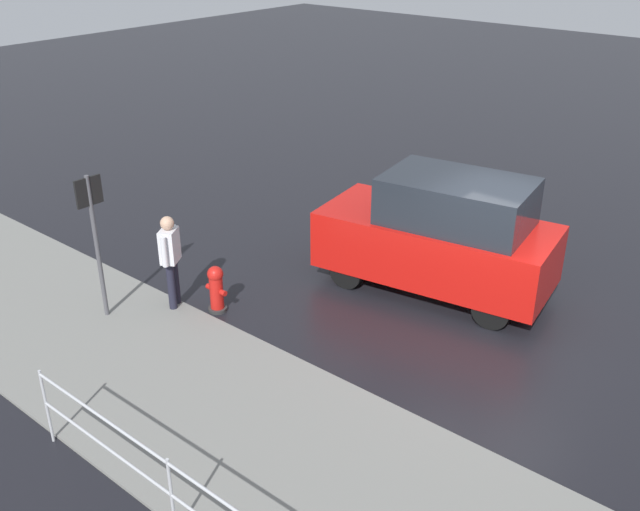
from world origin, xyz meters
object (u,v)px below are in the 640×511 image
moving_hatchback (441,235)px  pedestrian (170,255)px  sign_post (94,227)px  fire_hydrant (216,289)px

moving_hatchback → pedestrian: (2.98, 3.30, -0.07)m
pedestrian → sign_post: (0.61, 0.90, 0.62)m
sign_post → pedestrian: bearing=-124.4°
moving_hatchback → pedestrian: 4.45m
moving_hatchback → sign_post: bearing=49.4°
moving_hatchback → fire_hydrant: size_ratio=5.13×
pedestrian → fire_hydrant: bearing=-148.8°
fire_hydrant → pedestrian: 0.91m
pedestrian → sign_post: size_ratio=0.68×
moving_hatchback → sign_post: sign_post is taller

